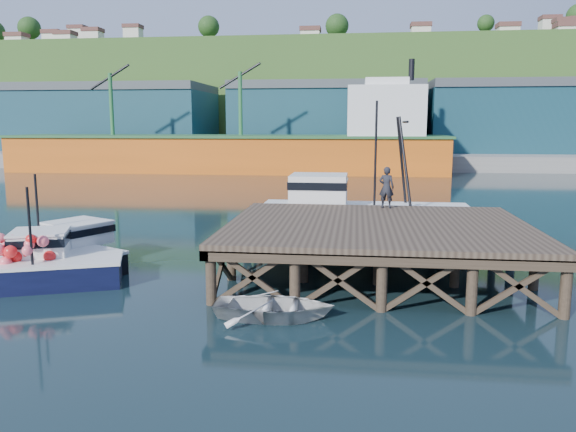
# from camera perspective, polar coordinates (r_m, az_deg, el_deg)

# --- Properties ---
(ground) EXTENTS (300.00, 300.00, 0.00)m
(ground) POSITION_cam_1_polar(r_m,az_deg,el_deg) (23.83, -4.44, -5.44)
(ground) COLOR black
(ground) RESTS_ON ground
(wharf) EXTENTS (12.00, 10.00, 2.62)m
(wharf) POSITION_cam_1_polar(r_m,az_deg,el_deg) (22.80, 9.09, -1.21)
(wharf) COLOR brown
(wharf) RESTS_ON ground
(far_quay) EXTENTS (160.00, 40.00, 2.00)m
(far_quay) POSITION_cam_1_polar(r_m,az_deg,el_deg) (92.84, 4.09, 6.19)
(far_quay) COLOR gray
(far_quay) RESTS_ON ground
(warehouse_left) EXTENTS (32.00, 16.00, 9.00)m
(warehouse_left) POSITION_cam_1_polar(r_m,az_deg,el_deg) (96.12, -17.65, 9.17)
(warehouse_left) COLOR #17414E
(warehouse_left) RESTS_ON far_quay
(warehouse_mid) EXTENTS (28.00, 16.00, 9.00)m
(warehouse_mid) POSITION_cam_1_polar(r_m,az_deg,el_deg) (87.71, 3.97, 9.60)
(warehouse_mid) COLOR #17414E
(warehouse_mid) RESTS_ON far_quay
(warehouse_right) EXTENTS (30.00, 16.00, 9.00)m
(warehouse_right) POSITION_cam_1_polar(r_m,az_deg,el_deg) (91.20, 23.38, 8.86)
(warehouse_right) COLOR #17414E
(warehouse_right) RESTS_ON far_quay
(cargo_ship) EXTENTS (55.50, 10.00, 13.75)m
(cargo_ship) POSITION_cam_1_polar(r_m,az_deg,el_deg) (71.84, -3.59, 7.13)
(cargo_ship) COLOR orange
(cargo_ship) RESTS_ON ground
(hillside) EXTENTS (220.00, 50.00, 22.00)m
(hillside) POSITION_cam_1_polar(r_m,az_deg,el_deg) (122.77, 4.86, 11.61)
(hillside) COLOR #2D511E
(hillside) RESTS_ON ground
(boat_navy) EXTENTS (6.56, 4.49, 3.86)m
(boat_navy) POSITION_cam_1_polar(r_m,az_deg,el_deg) (23.36, -24.08, -4.59)
(boat_navy) COLOR black
(boat_navy) RESTS_ON ground
(boat_black) EXTENTS (6.96, 5.89, 4.07)m
(boat_black) POSITION_cam_1_polar(r_m,az_deg,el_deg) (25.83, -22.07, -3.25)
(boat_black) COLOR black
(boat_black) RESTS_ON ground
(trawler) EXTENTS (10.82, 3.94, 7.23)m
(trawler) POSITION_cam_1_polar(r_m,az_deg,el_deg) (29.45, 7.33, 0.31)
(trawler) COLOR #C3BD7E
(trawler) RESTS_ON ground
(dinghy) EXTENTS (3.81, 2.73, 0.79)m
(dinghy) POSITION_cam_1_polar(r_m,az_deg,el_deg) (17.89, -1.42, -9.16)
(dinghy) COLOR silver
(dinghy) RESTS_ON ground
(dockworker) EXTENTS (0.82, 0.65, 1.96)m
(dockworker) POSITION_cam_1_polar(r_m,az_deg,el_deg) (26.91, 9.97, 2.88)
(dockworker) COLOR black
(dockworker) RESTS_ON wharf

